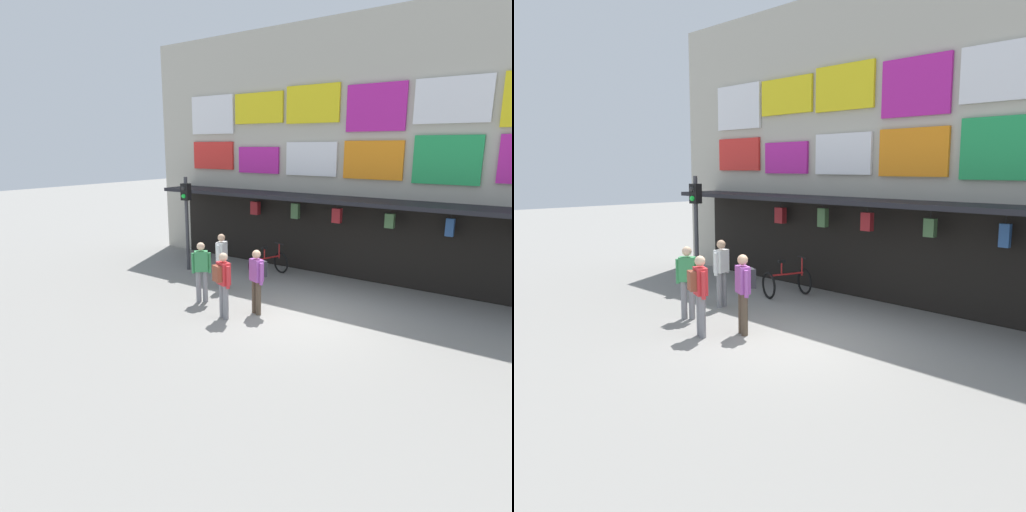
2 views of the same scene
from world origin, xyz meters
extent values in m
plane|color=gray|center=(0.00, 0.00, 0.00)|extent=(80.00, 80.00, 0.00)
cube|color=#B2AD9E|center=(0.00, 4.60, 4.00)|extent=(18.00, 1.20, 8.00)
cube|color=black|center=(0.00, 3.30, 2.60)|extent=(15.30, 1.40, 0.12)
cube|color=white|center=(-6.33, 3.95, 5.32)|extent=(1.99, 0.08, 1.36)
cube|color=yellow|center=(-4.22, 3.95, 5.47)|extent=(2.00, 0.08, 1.02)
cube|color=yellow|center=(-2.11, 3.95, 5.50)|extent=(1.90, 0.08, 1.17)
cube|color=#B71E93|center=(0.00, 3.95, 5.29)|extent=(1.82, 0.08, 1.35)
cube|color=white|center=(2.11, 3.95, 5.39)|extent=(1.99, 0.08, 1.19)
cube|color=red|center=(-6.33, 3.95, 3.85)|extent=(1.92, 0.08, 1.01)
cube|color=#B71E93|center=(-4.22, 3.95, 3.71)|extent=(1.70, 0.08, 0.91)
cube|color=white|center=(-2.11, 3.95, 3.79)|extent=(1.85, 0.08, 1.08)
cube|color=orange|center=(0.00, 3.95, 3.79)|extent=(1.86, 0.08, 1.14)
cube|color=green|center=(2.11, 3.95, 3.83)|extent=(1.80, 0.08, 1.33)
cylinder|color=black|center=(-4.13, 3.64, 2.41)|extent=(0.02, 0.02, 0.26)
cube|color=maroon|center=(-4.13, 3.64, 2.05)|extent=(0.32, 0.19, 0.46)
cylinder|color=black|center=(-2.41, 3.53, 2.45)|extent=(0.02, 0.02, 0.19)
cube|color=#477042|center=(-2.41, 3.53, 2.10)|extent=(0.26, 0.16, 0.50)
cylinder|color=black|center=(-0.77, 3.27, 2.44)|extent=(0.02, 0.02, 0.19)
cube|color=maroon|center=(-0.77, 3.27, 2.13)|extent=(0.28, 0.17, 0.45)
cylinder|color=black|center=(0.82, 3.47, 2.42)|extent=(0.02, 0.02, 0.25)
cube|color=#477042|center=(0.82, 3.47, 2.09)|extent=(0.26, 0.16, 0.42)
cylinder|color=black|center=(2.44, 3.64, 2.41)|extent=(0.02, 0.02, 0.26)
cube|color=#2D5693|center=(2.44, 3.64, 2.04)|extent=(0.22, 0.13, 0.49)
cube|color=black|center=(0.00, 3.98, 1.25)|extent=(15.30, 0.04, 2.50)
cylinder|color=#38383D|center=(-5.59, 1.67, 1.60)|extent=(0.12, 0.12, 3.20)
cube|color=black|center=(-5.59, 1.67, 2.70)|extent=(0.31, 0.28, 0.56)
sphere|color=black|center=(-5.57, 1.54, 2.83)|extent=(0.15, 0.15, 0.15)
sphere|color=#19DB3D|center=(-5.57, 1.54, 2.57)|extent=(0.15, 0.15, 0.15)
torus|color=black|center=(-2.72, 3.16, 0.36)|extent=(0.71, 0.26, 0.72)
torus|color=black|center=(-3.03, 2.10, 0.36)|extent=(0.71, 0.26, 0.72)
cylinder|color=#B21E1E|center=(-2.87, 2.63, 0.61)|extent=(0.33, 0.96, 0.05)
cylinder|color=#B21E1E|center=(-2.92, 2.47, 0.78)|extent=(0.04, 0.04, 0.35)
cube|color=black|center=(-2.92, 2.47, 0.97)|extent=(0.15, 0.22, 0.06)
cylinder|color=#B21E1E|center=(-2.74, 3.08, 0.78)|extent=(0.04, 0.04, 0.50)
cylinder|color=black|center=(-2.74, 3.08, 1.03)|extent=(0.43, 0.16, 0.04)
cylinder|color=brown|center=(-1.06, -0.47, 0.44)|extent=(0.14, 0.14, 0.88)
cylinder|color=brown|center=(-1.23, -0.41, 0.44)|extent=(0.14, 0.14, 0.88)
cube|color=#9E4CA8|center=(-1.15, -0.44, 1.16)|extent=(0.42, 0.34, 0.56)
sphere|color=tan|center=(-1.15, -0.44, 1.57)|extent=(0.22, 0.22, 0.22)
cylinder|color=#9E4CA8|center=(-0.94, -0.52, 1.11)|extent=(0.09, 0.09, 0.56)
cylinder|color=#9E4CA8|center=(-1.35, -0.36, 1.11)|extent=(0.09, 0.09, 0.56)
cube|color=#232328|center=(-1.09, -0.29, 1.18)|extent=(0.32, 0.25, 0.40)
cylinder|color=gray|center=(-2.96, -0.64, 0.44)|extent=(0.14, 0.14, 0.88)
cylinder|color=gray|center=(-2.83, -0.52, 0.44)|extent=(0.14, 0.14, 0.88)
cube|color=#388E51|center=(-2.89, -0.58, 1.16)|extent=(0.41, 0.40, 0.56)
sphere|color=beige|center=(-2.89, -0.58, 1.57)|extent=(0.22, 0.22, 0.22)
cylinder|color=#388E51|center=(-3.06, -0.73, 1.11)|extent=(0.09, 0.09, 0.56)
cylinder|color=#388E51|center=(-2.73, -0.43, 1.11)|extent=(0.09, 0.09, 0.56)
cylinder|color=gray|center=(-1.71, -1.12, 0.44)|extent=(0.14, 0.14, 0.88)
cylinder|color=gray|center=(-1.54, -1.19, 0.44)|extent=(0.14, 0.14, 0.88)
cube|color=red|center=(-1.63, -1.15, 1.16)|extent=(0.41, 0.33, 0.56)
sphere|color=beige|center=(-1.63, -1.15, 1.57)|extent=(0.22, 0.22, 0.22)
cylinder|color=red|center=(-1.83, -1.08, 1.11)|extent=(0.09, 0.09, 0.56)
cylinder|color=red|center=(-1.42, -1.23, 1.11)|extent=(0.09, 0.09, 0.56)
cube|color=brown|center=(-1.69, -1.30, 1.18)|extent=(0.32, 0.25, 0.40)
cylinder|color=gray|center=(-3.20, 0.58, 0.44)|extent=(0.14, 0.14, 0.88)
cylinder|color=gray|center=(-3.24, 0.76, 0.44)|extent=(0.14, 0.14, 0.88)
cube|color=white|center=(-3.22, 0.67, 1.16)|extent=(0.30, 0.40, 0.56)
sphere|color=tan|center=(-3.22, 0.67, 1.57)|extent=(0.22, 0.22, 0.22)
cylinder|color=white|center=(-3.17, 0.46, 1.11)|extent=(0.09, 0.09, 0.56)
cylinder|color=white|center=(-3.27, 0.88, 1.11)|extent=(0.09, 0.09, 0.56)
camera|label=1|loc=(5.27, -9.35, 4.20)|focal=31.79mm
camera|label=2|loc=(7.07, -7.59, 3.41)|focal=38.07mm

